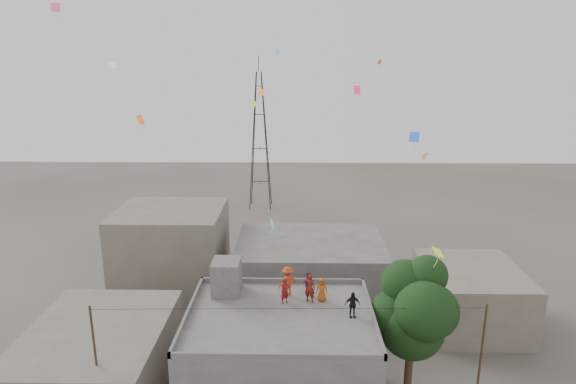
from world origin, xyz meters
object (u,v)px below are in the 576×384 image
object	(u,v)px
stair_head_box	(227,277)
person_red_adult	(310,288)
person_dark_adult	(352,305)
transmission_tower	(260,141)
tree	(416,311)

from	to	relation	value
stair_head_box	person_red_adult	world-z (taller)	stair_head_box
person_red_adult	person_dark_adult	bearing A→B (deg)	162.43
stair_head_box	transmission_tower	distance (m)	37.46
transmission_tower	person_red_adult	size ratio (longest dim) A/B	12.03
person_dark_adult	person_red_adult	bearing A→B (deg)	135.20
stair_head_box	transmission_tower	size ratio (longest dim) A/B	0.10
transmission_tower	person_red_adult	distance (m)	38.85
person_red_adult	person_dark_adult	size ratio (longest dim) A/B	1.16
stair_head_box	person_dark_adult	bearing A→B (deg)	-20.81
transmission_tower	person_dark_adult	size ratio (longest dim) A/B	13.94
tree	transmission_tower	size ratio (longest dim) A/B	0.45
tree	person_dark_adult	world-z (taller)	tree
tree	person_red_adult	world-z (taller)	tree
tree	transmission_tower	world-z (taller)	transmission_tower
stair_head_box	tree	distance (m)	10.80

